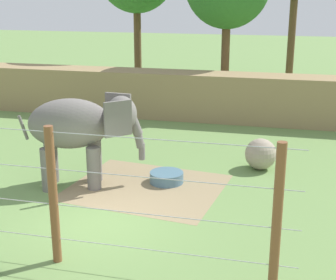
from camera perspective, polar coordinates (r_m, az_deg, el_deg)
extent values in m
plane|color=#6B8E4C|center=(13.89, -7.68, -9.15)|extent=(120.00, 120.00, 0.00)
cube|color=#937F5B|center=(15.97, -2.50, -5.43)|extent=(5.14, 4.57, 0.01)
cube|color=#997F56|center=(24.34, 2.34, 5.14)|extent=(36.00, 1.80, 2.25)
cylinder|color=slate|center=(16.49, -8.35, -2.31)|extent=(0.43, 0.43, 1.38)
cylinder|color=slate|center=(15.77, -8.50, -3.22)|extent=(0.43, 0.43, 1.38)
cylinder|color=slate|center=(16.64, -13.21, -2.41)|extent=(0.43, 0.43, 1.38)
cylinder|color=slate|center=(15.93, -13.59, -3.31)|extent=(0.43, 0.43, 1.38)
ellipsoid|color=slate|center=(15.80, -11.19, 1.86)|extent=(2.88, 2.13, 1.58)
ellipsoid|color=slate|center=(15.63, -5.37, 3.00)|extent=(1.27, 1.34, 1.14)
cube|color=slate|center=(16.21, -5.71, 3.49)|extent=(0.89, 0.20, 1.09)
cube|color=slate|center=(15.05, -5.76, 2.45)|extent=(0.71, 0.69, 1.09)
cylinder|color=slate|center=(15.73, -3.78, 1.59)|extent=(0.56, 0.45, 0.62)
cylinder|color=slate|center=(15.85, -3.32, 0.09)|extent=(0.41, 0.36, 0.58)
cylinder|color=slate|center=(15.98, -3.02, -1.31)|extent=(0.26, 0.26, 0.54)
cylinder|color=slate|center=(16.05, -16.26, 1.37)|extent=(0.32, 0.19, 0.79)
sphere|color=gray|center=(17.68, 10.57, -1.59)|extent=(1.10, 1.10, 1.10)
cylinder|color=brown|center=(11.47, -13.03, -6.29)|extent=(0.20, 0.20, 3.26)
cylinder|color=brown|center=(10.35, 12.38, -8.88)|extent=(0.20, 0.20, 3.26)
cylinder|color=#B7B7BC|center=(11.82, -11.75, -11.06)|extent=(10.38, 0.02, 0.02)
cylinder|color=#B7B7BC|center=(11.46, -12.00, -7.31)|extent=(10.38, 0.02, 0.02)
cylinder|color=#B7B7BC|center=(11.14, -12.26, -3.33)|extent=(10.38, 0.02, 0.02)
cylinder|color=#B7B7BC|center=(10.89, -12.54, 0.86)|extent=(10.38, 0.02, 0.02)
cylinder|color=slate|center=(16.30, -0.16, -4.30)|extent=(1.10, 1.10, 0.35)
cylinder|color=#38607A|center=(16.25, -0.16, -3.82)|extent=(1.01, 1.01, 0.02)
cylinder|color=brown|center=(26.86, 6.55, 8.62)|extent=(0.44, 0.44, 4.53)
cylinder|color=brown|center=(31.44, 13.95, 10.92)|extent=(0.44, 0.44, 6.16)
cylinder|color=brown|center=(30.73, -3.49, 10.32)|extent=(0.44, 0.44, 5.17)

